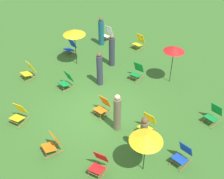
% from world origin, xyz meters
% --- Properties ---
extents(ground_plane, '(40.00, 40.00, 0.00)m').
position_xyz_m(ground_plane, '(0.00, 0.00, 0.00)').
color(ground_plane, '#386B28').
extents(deckchair_1, '(0.50, 0.78, 0.83)m').
position_xyz_m(deckchair_1, '(0.33, 0.19, 0.37)').
color(deckchair_1, olive).
rests_on(deckchair_1, ground).
extents(deckchair_2, '(0.58, 0.82, 0.83)m').
position_xyz_m(deckchair_2, '(4.12, 2.69, 0.37)').
color(deckchair_2, olive).
rests_on(deckchair_2, ground).
extents(deckchair_3, '(0.55, 0.80, 0.83)m').
position_xyz_m(deckchair_3, '(4.16, 0.04, 0.37)').
color(deckchair_3, olive).
rests_on(deckchair_3, ground).
extents(deckchair_4, '(0.64, 0.85, 0.83)m').
position_xyz_m(deckchair_4, '(2.17, -2.10, 0.37)').
color(deckchair_4, olive).
rests_on(deckchair_4, ground).
extents(deckchair_5, '(0.53, 0.79, 0.83)m').
position_xyz_m(deckchair_5, '(-3.85, 5.44, 0.37)').
color(deckchair_5, olive).
rests_on(deckchair_5, ground).
extents(deckchair_6, '(0.65, 0.85, 0.83)m').
position_xyz_m(deckchair_6, '(-1.99, -2.33, 0.37)').
color(deckchair_6, olive).
rests_on(deckchair_6, ground).
extents(deckchair_7, '(0.57, 0.81, 0.83)m').
position_xyz_m(deckchair_7, '(-4.23, -0.12, 0.37)').
color(deckchair_7, olive).
rests_on(deckchair_7, ground).
extents(deckchair_8, '(0.52, 0.79, 0.83)m').
position_xyz_m(deckchair_8, '(-1.78, 5.78, 0.37)').
color(deckchair_8, olive).
rests_on(deckchair_8, ground).
extents(deckchair_9, '(0.49, 0.77, 0.83)m').
position_xyz_m(deckchair_9, '(2.36, 0.52, 0.37)').
color(deckchair_9, olive).
rests_on(deckchair_9, ground).
extents(deckchair_11, '(0.68, 0.87, 0.83)m').
position_xyz_m(deckchair_11, '(0.28, -2.52, 0.37)').
color(deckchair_11, olive).
rests_on(deckchair_11, ground).
extents(deckchair_12, '(0.54, 0.80, 0.83)m').
position_xyz_m(deckchair_12, '(-0.09, 3.23, 0.37)').
color(deckchair_12, olive).
rests_on(deckchair_12, ground).
extents(deckchair_14, '(0.51, 0.78, 0.83)m').
position_xyz_m(deckchair_14, '(-4.39, 2.86, 0.37)').
color(deckchair_14, olive).
rests_on(deckchair_14, ground).
extents(deckchair_15, '(0.57, 0.81, 0.83)m').
position_xyz_m(deckchair_15, '(-2.19, 0.50, 0.37)').
color(deckchair_15, olive).
rests_on(deckchair_15, ground).
extents(umbrella_0, '(0.97, 0.97, 1.92)m').
position_xyz_m(umbrella_0, '(1.33, 4.00, 1.79)').
color(umbrella_0, black).
rests_on(umbrella_0, ground).
extents(umbrella_1, '(1.13, 1.13, 1.98)m').
position_xyz_m(umbrella_1, '(-3.31, 2.25, 1.84)').
color(umbrella_1, black).
rests_on(umbrella_1, ground).
extents(umbrella_2, '(1.10, 1.10, 1.68)m').
position_xyz_m(umbrella_2, '(3.29, -1.09, 1.55)').
color(umbrella_2, black).
rests_on(umbrella_2, ground).
extents(person_0, '(0.43, 0.43, 1.77)m').
position_xyz_m(person_0, '(-1.80, 3.36, 0.84)').
color(person_0, '#333847').
rests_on(person_0, ground).
extents(person_1, '(0.40, 0.40, 1.70)m').
position_xyz_m(person_1, '(1.36, -0.13, 0.81)').
color(person_1, '#72664C').
rests_on(person_1, ground).
extents(person_2, '(0.43, 0.43, 1.69)m').
position_xyz_m(person_2, '(-3.72, 4.71, 0.80)').
color(person_2, '#195972').
rests_on(person_2, ground).
extents(person_3, '(0.33, 0.33, 1.69)m').
position_xyz_m(person_3, '(2.82, -0.48, 0.83)').
color(person_3, '#72664C').
rests_on(person_3, ground).
extents(person_4, '(0.40, 0.40, 1.73)m').
position_xyz_m(person_4, '(-1.15, 1.68, 0.83)').
color(person_4, '#333847').
rests_on(person_4, ground).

